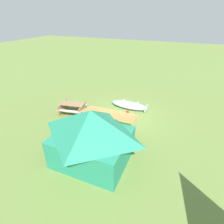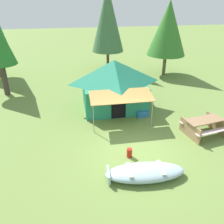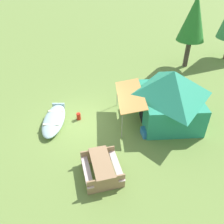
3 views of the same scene
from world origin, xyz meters
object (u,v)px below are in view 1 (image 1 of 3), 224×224
(beached_rowboat, at_px, (129,105))
(picnic_table, at_px, (73,107))
(canvas_cabin_tent, at_px, (92,135))
(fuel_can, at_px, (127,113))
(cooler_box, at_px, (85,134))

(beached_rowboat, height_order, picnic_table, picnic_table)
(beached_rowboat, height_order, canvas_cabin_tent, canvas_cabin_tent)
(beached_rowboat, distance_m, fuel_can, 1.28)
(cooler_box, height_order, fuel_can, fuel_can)
(picnic_table, bearing_deg, cooler_box, 136.19)
(beached_rowboat, relative_size, cooler_box, 4.97)
(canvas_cabin_tent, xyz_separation_m, picnic_table, (3.58, -3.58, -0.96))
(picnic_table, bearing_deg, canvas_cabin_tent, 135.05)
(picnic_table, height_order, cooler_box, picnic_table)
(beached_rowboat, distance_m, cooler_box, 4.74)
(beached_rowboat, bearing_deg, fuel_can, 101.56)
(picnic_table, relative_size, cooler_box, 3.34)
(canvas_cabin_tent, height_order, cooler_box, canvas_cabin_tent)
(canvas_cabin_tent, bearing_deg, picnic_table, -44.95)
(beached_rowboat, bearing_deg, cooler_box, 74.71)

